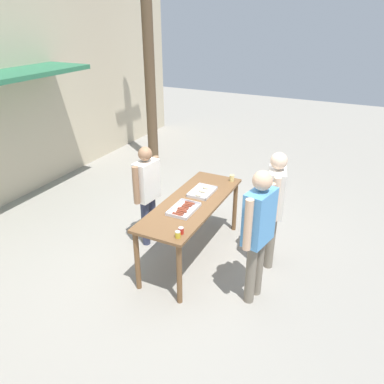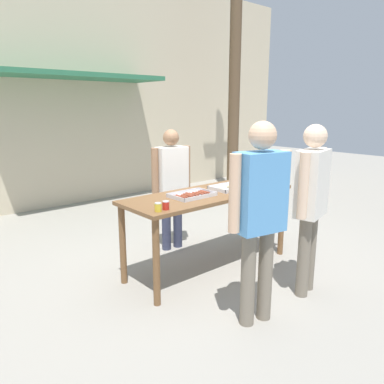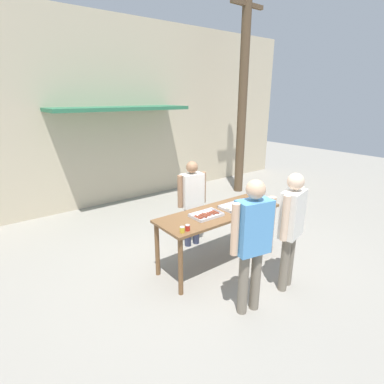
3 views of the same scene
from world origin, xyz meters
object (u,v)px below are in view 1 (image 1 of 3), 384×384
(food_tray_buns, at_px, (202,192))
(person_customer_holding_hotdog, at_px, (258,227))
(condiment_jar_mustard, at_px, (178,235))
(condiment_jar_ketchup, at_px, (181,231))
(person_server_behind_table, at_px, (147,188))
(food_tray_sausages, at_px, (184,210))
(beer_cup, at_px, (232,178))
(utility_pole, at_px, (148,38))
(person_customer_with_cup, at_px, (275,201))

(food_tray_buns, height_order, person_customer_holding_hotdog, person_customer_holding_hotdog)
(condiment_jar_mustard, xyz_separation_m, condiment_jar_ketchup, (0.09, 0.01, 0.00))
(condiment_jar_ketchup, bearing_deg, person_server_behind_table, 49.96)
(food_tray_sausages, bearing_deg, food_tray_buns, -0.08)
(person_server_behind_table, bearing_deg, food_tray_buns, -65.41)
(beer_cup, xyz_separation_m, utility_pole, (2.28, 2.89, 1.85))
(condiment_jar_ketchup, distance_m, utility_pole, 5.28)
(person_server_behind_table, height_order, utility_pole, utility_pole)
(condiment_jar_ketchup, xyz_separation_m, person_customer_holding_hotdog, (0.34, -0.86, 0.10))
(person_customer_holding_hotdog, xyz_separation_m, utility_pole, (3.67, 3.74, 1.76))
(food_tray_buns, relative_size, utility_pole, 0.08)
(food_tray_buns, relative_size, person_customer_holding_hotdog, 0.26)
(beer_cup, distance_m, person_customer_with_cup, 1.02)
(person_customer_with_cup, xyz_separation_m, utility_pole, (2.86, 3.73, 1.79))
(condiment_jar_ketchup, height_order, beer_cup, beer_cup)
(beer_cup, bearing_deg, utility_pole, 51.68)
(condiment_jar_mustard, bearing_deg, condiment_jar_ketchup, 3.61)
(food_tray_buns, relative_size, person_server_behind_table, 0.29)
(condiment_jar_mustard, bearing_deg, food_tray_buns, 11.28)
(person_customer_holding_hotdog, bearing_deg, person_customer_with_cup, -167.40)
(beer_cup, bearing_deg, person_customer_holding_hotdog, -148.45)
(person_customer_with_cup, bearing_deg, food_tray_buns, -103.75)
(person_customer_holding_hotdog, height_order, utility_pole, utility_pole)
(condiment_jar_mustard, distance_m, person_customer_holding_hotdog, 0.96)
(condiment_jar_ketchup, bearing_deg, person_customer_with_cup, -36.14)
(food_tray_buns, height_order, condiment_jar_ketchup, condiment_jar_ketchup)
(condiment_jar_mustard, bearing_deg, food_tray_sausages, 21.50)
(person_server_behind_table, bearing_deg, condiment_jar_mustard, -127.04)
(food_tray_sausages, distance_m, condiment_jar_mustard, 0.68)
(food_tray_sausages, bearing_deg, person_customer_holding_hotdog, -99.88)
(person_server_behind_table, bearing_deg, beer_cup, -44.60)
(food_tray_buns, bearing_deg, condiment_jar_mustard, -168.72)
(food_tray_buns, distance_m, person_customer_holding_hotdog, 1.36)
(food_tray_buns, xyz_separation_m, utility_pole, (2.87, 2.65, 1.88))
(food_tray_buns, height_order, beer_cup, beer_cup)
(food_tray_sausages, distance_m, condiment_jar_ketchup, 0.59)
(food_tray_sausages, distance_m, person_server_behind_table, 0.86)
(condiment_jar_mustard, relative_size, condiment_jar_ketchup, 1.00)
(condiment_jar_mustard, bearing_deg, person_customer_holding_hotdog, -62.77)
(food_tray_buns, relative_size, beer_cup, 4.46)
(food_tray_sausages, height_order, food_tray_buns, food_tray_buns)
(person_server_behind_table, height_order, person_customer_holding_hotdog, person_customer_holding_hotdog)
(utility_pole, bearing_deg, condiment_jar_ketchup, -144.29)
(condiment_jar_ketchup, xyz_separation_m, beer_cup, (1.73, -0.00, 0.01))
(person_server_behind_table, relative_size, utility_pole, 0.29)
(beer_cup, height_order, utility_pole, utility_pole)
(person_customer_holding_hotdog, bearing_deg, food_tray_buns, -114.60)
(food_tray_buns, xyz_separation_m, beer_cup, (0.59, -0.24, 0.04))
(food_tray_buns, xyz_separation_m, person_customer_holding_hotdog, (-0.80, -1.10, 0.13))
(food_tray_sausages, bearing_deg, beer_cup, -11.52)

